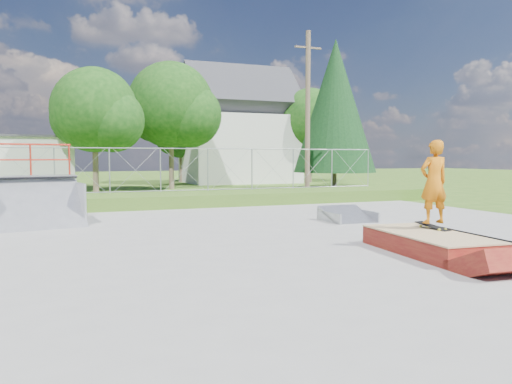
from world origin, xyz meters
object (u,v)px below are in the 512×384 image
grind_box (430,244)px  skater (434,185)px  quarter_pipe (36,185)px  flat_bank_ramp (348,215)px

grind_box → skater: (0.44, 0.42, 1.12)m
quarter_pipe → skater: bearing=-50.5°
grind_box → skater: size_ratio=1.72×
grind_box → skater: 1.28m
quarter_pipe → skater: quarter_pipe is taller
flat_bank_ramp → skater: (-0.74, -4.43, 1.13)m
quarter_pipe → skater: size_ratio=1.33×
grind_box → quarter_pipe: quarter_pipe is taller
quarter_pipe → grind_box: bearing=-53.9°
grind_box → quarter_pipe: size_ratio=1.29×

